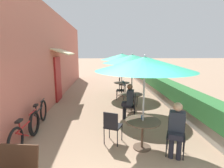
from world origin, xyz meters
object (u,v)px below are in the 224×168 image
at_px(patio_table_far, 122,86).
at_px(patio_table_mid, 132,98).
at_px(cafe_chair_far_right, 121,83).
at_px(cafe_chair_mid_left, 132,105).
at_px(cafe_chair_near_right, 176,132).
at_px(cafe_chair_mid_right, 131,94).
at_px(cafe_chair_near_left, 112,125).
at_px(seated_patron_mid_left, 129,100).
at_px(coffee_cup_far, 123,81).
at_px(coffee_cup_near, 142,117).
at_px(patio_umbrella_mid, 132,59).
at_px(bicycle_second, 39,115).
at_px(cafe_chair_far_left, 122,89).
at_px(patio_umbrella_far, 122,57).
at_px(patio_table_near, 143,127).
at_px(patio_umbrella_near, 145,64).
at_px(bicycle_leaning, 26,131).
at_px(seated_patron_near_right, 176,127).

bearing_deg(patio_table_far, patio_table_mid, -87.58).
bearing_deg(cafe_chair_far_right, cafe_chair_mid_left, 9.60).
relative_size(cafe_chair_near_right, cafe_chair_mid_right, 1.00).
height_order(cafe_chair_near_left, patio_table_far, cafe_chair_near_left).
xyz_separation_m(seated_patron_mid_left, coffee_cup_far, (0.20, 3.37, 0.07)).
relative_size(coffee_cup_near, cafe_chair_mid_right, 0.10).
bearing_deg(patio_umbrella_mid, bicycle_second, -157.92).
relative_size(patio_table_mid, cafe_chair_far_left, 0.97).
bearing_deg(patio_umbrella_far, patio_table_mid, -87.58).
distance_m(cafe_chair_far_left, bicycle_second, 4.28).
relative_size(patio_table_near, patio_umbrella_near, 0.37).
xyz_separation_m(coffee_cup_near, cafe_chair_far_right, (0.12, 5.93, -0.24)).
xyz_separation_m(patio_umbrella_near, cafe_chair_mid_left, (0.05, 1.93, -1.56)).
relative_size(coffee_cup_far, bicycle_second, 0.05).
relative_size(patio_umbrella_near, patio_umbrella_far, 1.00).
distance_m(coffee_cup_far, bicycle_second, 5.01).
height_order(patio_umbrella_mid, seated_patron_mid_left, patio_umbrella_mid).
relative_size(cafe_chair_mid_left, bicycle_leaning, 0.51).
bearing_deg(cafe_chair_near_left, bicycle_leaning, -157.61).
height_order(seated_patron_near_right, cafe_chair_far_right, seated_patron_near_right).
height_order(cafe_chair_mid_left, patio_umbrella_far, patio_umbrella_far).
bearing_deg(seated_patron_near_right, cafe_chair_far_right, -60.78).
relative_size(patio_table_mid, bicycle_leaning, 0.50).
bearing_deg(patio_table_far, patio_umbrella_mid, -87.58).
relative_size(cafe_chair_mid_left, cafe_chair_mid_right, 1.00).
height_order(cafe_chair_near_right, patio_table_far, cafe_chair_near_right).
bearing_deg(coffee_cup_far, coffee_cup_near, -91.45).
bearing_deg(seated_patron_mid_left, cafe_chair_mid_left, -90.00).
height_order(patio_umbrella_near, patio_umbrella_mid, same).
distance_m(cafe_chair_near_right, cafe_chair_far_right, 6.31).
height_order(patio_table_mid, bicycle_leaning, bicycle_leaning).
bearing_deg(cafe_chair_far_left, cafe_chair_near_right, -160.63).
distance_m(patio_table_near, patio_umbrella_near, 1.54).
distance_m(patio_umbrella_far, bicycle_second, 5.19).
bearing_deg(cafe_chair_near_right, bicycle_leaning, 15.53).
distance_m(seated_patron_near_right, coffee_cup_near, 0.81).
bearing_deg(bicycle_second, patio_umbrella_far, 47.38).
relative_size(cafe_chair_near_left, coffee_cup_near, 9.67).
distance_m(cafe_chair_far_right, coffee_cup_far, 0.75).
bearing_deg(cafe_chair_mid_right, patio_table_near, 9.70).
distance_m(coffee_cup_near, patio_table_mid, 2.60).
xyz_separation_m(patio_table_near, patio_umbrella_mid, (0.17, 2.69, 1.54)).
xyz_separation_m(cafe_chair_mid_right, bicycle_leaning, (-3.20, -3.13, -0.16)).
distance_m(patio_table_far, cafe_chair_far_right, 0.77).
height_order(patio_table_mid, patio_umbrella_far, patio_umbrella_far).
xyz_separation_m(cafe_chair_far_left, coffee_cup_far, (0.15, 0.82, 0.24)).
bearing_deg(cafe_chair_mid_left, bicycle_leaning, 132.98).
distance_m(cafe_chair_near_right, bicycle_leaning, 3.69).
height_order(patio_table_near, cafe_chair_mid_right, cafe_chair_mid_right).
distance_m(cafe_chair_mid_right, patio_umbrella_far, 2.41).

